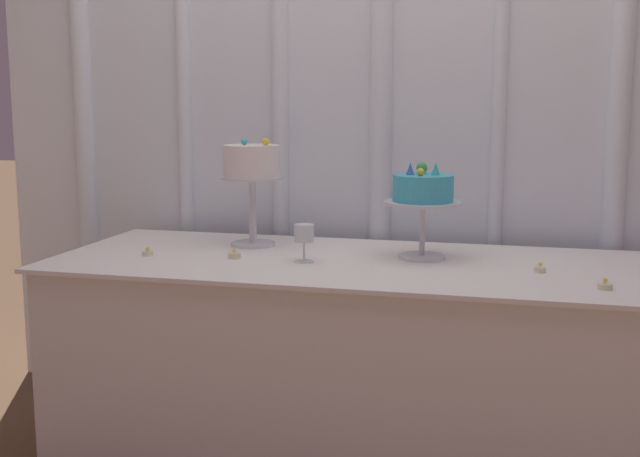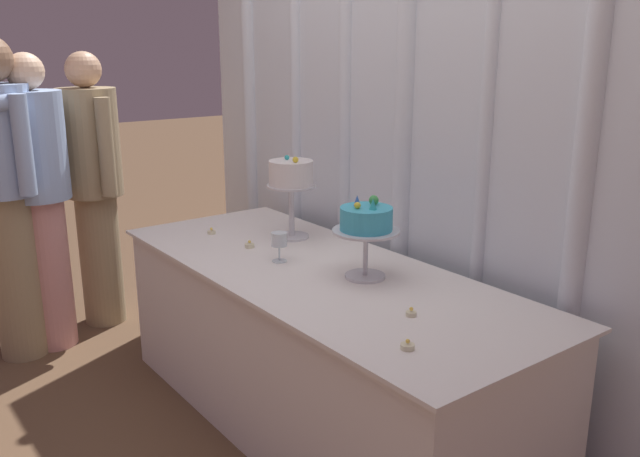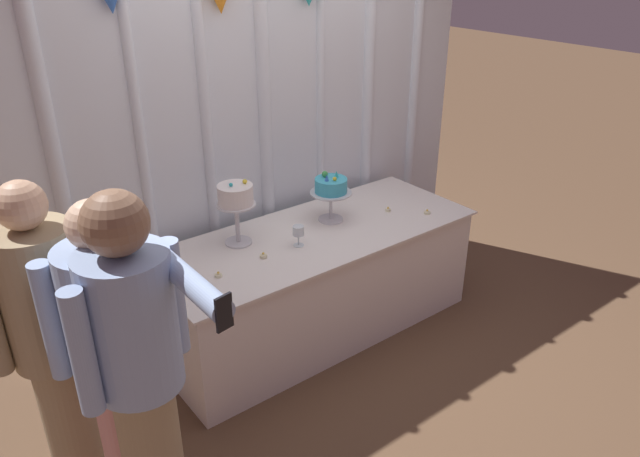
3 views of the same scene
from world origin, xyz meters
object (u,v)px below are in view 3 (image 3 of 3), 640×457
Objects in this scene: tealight_near_left at (263,256)px; tealight_far_left at (219,275)px; cake_display_nearleft at (236,199)px; cake_display_nearright at (331,188)px; tealight_far_right at (427,212)px; guest_man_pink_jacket at (140,375)px; guest_girl_blue_dress at (119,365)px; cake_table at (316,282)px; tealight_near_right at (388,210)px; wine_glass at (298,232)px; guest_man_dark_suit at (52,340)px.

tealight_far_left is at bearing -174.29° from tealight_near_left.
cake_display_nearleft reaches higher than cake_display_nearright.
cake_display_nearleft is at bearing 94.07° from tealight_near_left.
cake_display_nearright is at bearing 150.63° from tealight_far_right.
guest_man_pink_jacket reaches higher than tealight_near_left.
tealight_near_left is 1.35m from guest_man_pink_jacket.
tealight_far_right is at bearing 11.69° from guest_girl_blue_dress.
guest_man_pink_jacket reaches higher than cake_table.
tealight_far_left is 1.11× the size of tealight_near_right.
tealight_far_right is at bearing -18.64° from cake_display_nearleft.
tealight_far_right is (1.23, -0.41, -0.28)m from cake_display_nearleft.
wine_glass is 0.27m from tealight_near_left.
cake_display_nearright reaches higher than wine_glass.
tealight_far_left is at bearing 175.08° from tealight_far_right.
wine_glass is 0.78m from tealight_near_right.
wine_glass is at bearing 170.45° from tealight_far_right.
tealight_far_right is 2.37m from guest_man_pink_jacket.
tealight_far_right is 2.46m from guest_man_dark_suit.
guest_girl_blue_dress is (-2.12, -0.67, 0.15)m from tealight_near_right.
tealight_near_left is at bearing -85.93° from cake_display_nearleft.
guest_man_pink_jacket is at bearing -158.40° from tealight_near_right.
guest_girl_blue_dress reaches higher than tealight_far_left.
cake_table is 1.83m from guest_man_pink_jacket.
tealight_far_left is (-0.75, -0.10, 0.37)m from cake_table.
cake_display_nearleft is 1.21× the size of cake_display_nearright.
tealight_near_left is 1.03m from tealight_near_right.
cake_display_nearright is 0.43m from wine_glass.
cake_table is 0.84m from tealight_far_left.
guest_man_dark_suit reaches higher than tealight_near_right.
guest_man_dark_suit is (-1.50, -0.29, 0.06)m from wine_glass.
cake_display_nearleft is 0.26× the size of guest_girl_blue_dress.
tealight_near_left is 0.03× the size of guest_girl_blue_dress.
cake_display_nearright is at bearing 13.44° from guest_man_dark_suit.
guest_girl_blue_dress is at bearing -66.16° from guest_man_dark_suit.
tealight_far_right is at bearing -16.79° from cake_table.
wine_glass is 2.93× the size of tealight_near_left.
guest_man_dark_suit reaches higher than cake_display_nearleft.
guest_man_pink_jacket is at bearing -134.97° from cake_display_nearleft.
guest_girl_blue_dress is at bearing -140.43° from cake_display_nearleft.
cake_table is 48.08× the size of tealight_near_left.
guest_man_dark_suit is 0.38m from guest_girl_blue_dress.
cake_display_nearleft is at bearing 43.57° from tealight_far_left.
guest_girl_blue_dress is at bearing -142.09° from tealight_far_left.
cake_display_nearleft is 0.66m from cake_display_nearright.
tealight_far_right is at bearing -4.92° from tealight_far_left.
cake_display_nearright reaches higher than cake_table.
tealight_far_left is 0.03× the size of guest_man_dark_suit.
cake_display_nearleft is 0.24× the size of guest_man_pink_jacket.
tealight_far_right is at bearing 15.65° from guest_man_pink_jacket.
cake_display_nearright is at bearing 11.49° from tealight_far_left.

